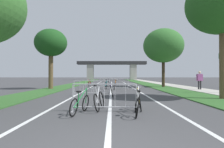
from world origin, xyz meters
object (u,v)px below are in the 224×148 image
object	(u,v)px
tree_right_pine_far	(223,4)
bicycle_orange_0	(115,86)
crowd_barrier_second	(92,88)
pedestrian_pushing_bike	(200,79)
bicycle_yellow_2	(140,100)
bicycle_silver_8	(100,100)
bicycle_black_5	(110,83)
bicycle_green_4	(81,104)
crowd_barrier_fourth	(104,82)
bicycle_white_3	(137,104)
bicycle_red_6	(90,84)
bicycle_teal_7	(107,85)
crowd_barrier_third	(116,84)
bicycle_purple_1	(112,91)
lamppost_with_sign	(222,51)
tree_left_oak_mid	(52,43)
crowd_barrier_nearest	(105,98)
tree_right_oak_near	(164,46)

from	to	relation	value
tree_right_pine_far	bicycle_orange_0	bearing A→B (deg)	128.37
crowd_barrier_second	pedestrian_pushing_bike	size ratio (longest dim) A/B	1.38
bicycle_yellow_2	bicycle_silver_8	bearing A→B (deg)	-171.02
pedestrian_pushing_bike	bicycle_silver_8	bearing A→B (deg)	46.08
bicycle_yellow_2	bicycle_black_5	world-z (taller)	bicycle_black_5
bicycle_green_4	crowd_barrier_fourth	bearing A→B (deg)	103.02
bicycle_yellow_2	bicycle_white_3	xyz separation A→B (m)	(-0.25, -1.11, 0.01)
bicycle_red_6	bicycle_teal_7	bearing A→B (deg)	122.43
bicycle_green_4	bicycle_teal_7	world-z (taller)	bicycle_teal_7
crowd_barrier_third	bicycle_purple_1	distance (m)	6.34
lamppost_with_sign	bicycle_green_4	xyz separation A→B (m)	(-9.37, -7.72, -2.85)
tree_left_oak_mid	bicycle_purple_1	world-z (taller)	tree_left_oak_mid
crowd_barrier_third	crowd_barrier_fourth	size ratio (longest dim) A/B	1.00
tree_right_pine_far	bicycle_teal_7	world-z (taller)	tree_right_pine_far
pedestrian_pushing_bike	bicycle_black_5	bearing A→B (deg)	-44.32
tree_left_oak_mid	bicycle_orange_0	world-z (taller)	tree_left_oak_mid
tree_left_oak_mid	bicycle_green_4	bearing A→B (deg)	-68.21
bicycle_purple_1	bicycle_green_4	size ratio (longest dim) A/B	0.98
crowd_barrier_nearest	bicycle_black_5	world-z (taller)	crowd_barrier_nearest
crowd_barrier_second	bicycle_teal_7	xyz separation A→B (m)	(0.77, 6.44, -0.14)
crowd_barrier_third	pedestrian_pushing_bike	xyz separation A→B (m)	(7.80, -0.98, 0.56)
bicycle_orange_0	bicycle_purple_1	distance (m)	5.96
crowd_barrier_second	bicycle_silver_8	xyz separation A→B (m)	(0.87, -5.47, -0.14)
crowd_barrier_third	crowd_barrier_fourth	xyz separation A→B (m)	(-1.51, 5.89, 0.00)
crowd_barrier_fourth	bicycle_silver_8	xyz separation A→B (m)	(0.61, -17.25, -0.14)
lamppost_with_sign	bicycle_yellow_2	xyz separation A→B (m)	(-7.15, -6.81, -2.85)
pedestrian_pushing_bike	crowd_barrier_fourth	bearing A→B (deg)	-40.41
bicycle_silver_8	bicycle_purple_1	bearing A→B (deg)	92.43
bicycle_orange_0	bicycle_green_4	size ratio (longest dim) A/B	1.04
bicycle_green_4	pedestrian_pushing_bike	size ratio (longest dim) A/B	0.95
tree_left_oak_mid	tree_right_oak_near	distance (m)	12.65
bicycle_red_6	bicycle_teal_7	distance (m)	5.36
lamppost_with_sign	bicycle_red_6	distance (m)	15.11
bicycle_orange_0	bicycle_purple_1	size ratio (longest dim) A/B	1.06
bicycle_orange_0	bicycle_black_5	distance (m)	6.69
crowd_barrier_fourth	bicycle_silver_8	bearing A→B (deg)	-87.96
crowd_barrier_nearest	bicycle_yellow_2	size ratio (longest dim) A/B	1.53
tree_right_pine_far	bicycle_orange_0	size ratio (longest dim) A/B	4.11
crowd_barrier_nearest	bicycle_green_4	size ratio (longest dim) A/B	1.46
crowd_barrier_third	crowd_barrier_fourth	distance (m)	6.08
bicycle_silver_8	tree_right_pine_far	bearing A→B (deg)	33.94
bicycle_black_5	bicycle_yellow_2	bearing A→B (deg)	-90.85
bicycle_purple_1	bicycle_white_3	distance (m)	6.12
bicycle_purple_1	pedestrian_pushing_bike	size ratio (longest dim) A/B	0.93
bicycle_white_3	crowd_barrier_third	bearing A→B (deg)	97.71
bicycle_silver_8	bicycle_white_3	bearing A→B (deg)	-28.97
bicycle_white_3	tree_right_pine_far	bearing A→B (deg)	44.17
lamppost_with_sign	bicycle_green_4	bearing A→B (deg)	-140.53
tree_right_oak_near	bicycle_silver_8	xyz separation A→B (m)	(-6.56, -15.10, -4.50)
bicycle_orange_0	bicycle_black_5	world-z (taller)	bicycle_black_5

